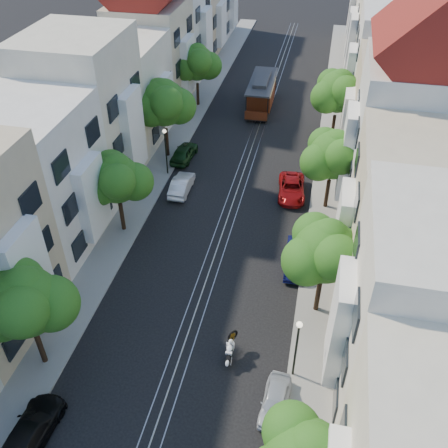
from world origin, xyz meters
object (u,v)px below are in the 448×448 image
Objects in this scene: lamp_west at (165,145)px; parked_car_w_mid at (182,185)px; tree_e_b at (326,252)px; tree_e_d at (339,93)px; tree_e_c at (334,156)px; parked_car_e_mid at (296,258)px; sportbike_rider at (230,348)px; lamp_east at (297,341)px; parked_car_e_far at (291,188)px; parked_car_e_near at (275,401)px; cable_car at (262,92)px; tree_w_d at (197,64)px; tree_w_b at (117,180)px; tree_w_c at (165,104)px; parked_car_w_far at (184,152)px; parked_car_w_near at (30,432)px; tree_w_a at (26,303)px.

lamp_west is 1.07× the size of parked_car_w_mid.
tree_e_d reaches higher than tree_e_b.
parked_car_w_mid is at bearing -179.06° from tree_e_c.
tree_e_d reaches higher than lamp_west.
tree_e_b is 1.72× the size of parked_car_w_mid.
sportbike_rider is at bearing -110.92° from parked_car_e_mid.
tree_e_b reaches higher than tree_e_c.
parked_car_e_far is (-1.90, 17.13, -2.22)m from lamp_east.
sportbike_rider is 16.80m from parked_car_e_far.
tree_e_d is 2.07× the size of parked_car_e_near.
parked_car_e_far is 8.90m from parked_car_w_mid.
cable_car is 1.76× the size of parked_car_e_far.
tree_w_d is 14.11m from lamp_west.
tree_w_b is 14.09m from parked_car_e_far.
parked_car_e_near is at bearing -41.97° from sportbike_rider.
lamp_west is (0.84, -2.98, -2.22)m from tree_w_c.
parked_car_e_far is at bearing 157.99° from tree_e_c.
tree_e_d reaches higher than cable_car.
parked_car_e_near is (-0.70, -2.12, -2.28)m from lamp_east.
parked_car_w_far is at bearing 119.79° from lamp_east.
cable_car is 13.20m from parked_car_w_far.
parked_car_w_near is (-11.20, -4.14, 0.09)m from parked_car_e_near.
sportbike_rider reaches higher than parked_car_w_near.
sportbike_rider is 0.44× the size of parked_car_w_far.
lamp_east is 1.00× the size of lamp_west.
tree_e_c is 11.00m from tree_e_d.
parked_car_e_far is 10.65m from parked_car_w_far.
parked_car_w_far is (-12.86, 4.81, -3.92)m from tree_e_c.
tree_w_c is 3.81m from lamp_west.
tree_e_c is 13.82m from lamp_west.
tree_e_c reaches higher than tree_w_b.
tree_w_c is 1.58× the size of parked_car_w_near.
parked_car_w_near is at bearing -84.58° from tree_w_b.
tree_w_d is 1.44× the size of parked_car_e_far.
parked_car_w_near is at bearing 86.07° from parked_car_w_mid.
lamp_east is 1.04× the size of parked_car_w_far.
tree_e_c is at bearing 90.00° from tree_e_b.
lamp_east reaches higher than parked_car_w_far.
tree_e_d is 14.87m from parked_car_w_far.
parked_car_w_far reaches higher than parked_car_e_near.
parked_car_w_near is (1.54, -4.23, -4.08)m from tree_w_a.
tree_e_d is 0.97× the size of tree_w_c.
parked_car_w_near is at bearing 93.66° from parked_car_w_far.
lamp_west reaches higher than parked_car_e_far.
tree_e_b is 0.94× the size of tree_w_c.
parked_car_e_mid reaches higher than parked_car_e_far.
tree_w_d reaches higher than parked_car_e_far.
parked_car_w_far is at bearing 129.13° from tree_e_b.
parked_car_w_mid reaches higher than parked_car_e_far.
tree_w_d is at bearing -78.51° from parked_car_w_far.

